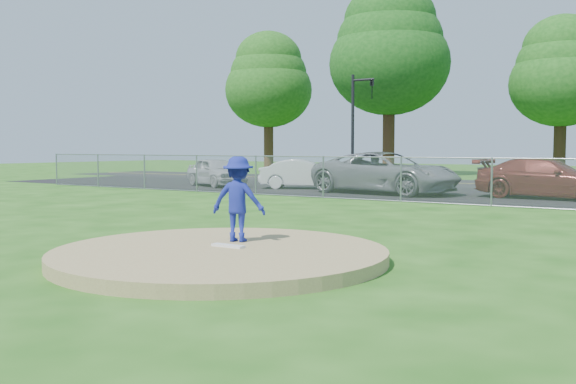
# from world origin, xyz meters

# --- Properties ---
(ground) EXTENTS (120.00, 120.00, 0.00)m
(ground) POSITION_xyz_m (0.00, 10.00, 0.00)
(ground) COLOR #1B4F11
(ground) RESTS_ON ground
(pitchers_mound) EXTENTS (5.40, 5.40, 0.20)m
(pitchers_mound) POSITION_xyz_m (0.00, 0.00, 0.10)
(pitchers_mound) COLOR #978253
(pitchers_mound) RESTS_ON ground
(pitching_rubber) EXTENTS (0.60, 0.15, 0.04)m
(pitching_rubber) POSITION_xyz_m (0.00, 0.20, 0.22)
(pitching_rubber) COLOR white
(pitching_rubber) RESTS_ON pitchers_mound
(chain_link_fence) EXTENTS (40.00, 0.06, 1.50)m
(chain_link_fence) POSITION_xyz_m (0.00, 12.00, 0.75)
(chain_link_fence) COLOR gray
(chain_link_fence) RESTS_ON ground
(parking_lot) EXTENTS (50.00, 8.00, 0.01)m
(parking_lot) POSITION_xyz_m (0.00, 16.50, 0.01)
(parking_lot) COLOR black
(parking_lot) RESTS_ON ground
(street) EXTENTS (60.00, 7.00, 0.01)m
(street) POSITION_xyz_m (0.00, 24.00, 0.00)
(street) COLOR black
(street) RESTS_ON ground
(tree_far_left) EXTENTS (6.72, 6.72, 10.74)m
(tree_far_left) POSITION_xyz_m (-22.00, 33.00, 7.06)
(tree_far_left) COLOR #3D2316
(tree_far_left) RESTS_ON ground
(tree_left) EXTENTS (7.84, 7.84, 12.53)m
(tree_left) POSITION_xyz_m (-11.00, 31.00, 8.24)
(tree_left) COLOR #382014
(tree_left) RESTS_ON ground
(tree_center) EXTENTS (6.16, 6.16, 9.84)m
(tree_center) POSITION_xyz_m (-1.00, 34.00, 6.47)
(tree_center) COLOR #331E12
(tree_center) RESTS_ON ground
(traffic_signal_left) EXTENTS (1.28, 0.20, 5.60)m
(traffic_signal_left) POSITION_xyz_m (-8.76, 22.00, 3.36)
(traffic_signal_left) COLOR black
(traffic_signal_left) RESTS_ON ground
(pitcher) EXTENTS (1.07, 0.81, 1.48)m
(pitcher) POSITION_xyz_m (-0.25, 0.80, 0.94)
(pitcher) COLOR navy
(pitcher) RESTS_ON pitchers_mound
(traffic_cone) EXTENTS (0.37, 0.37, 0.72)m
(traffic_cone) POSITION_xyz_m (-6.72, 15.39, 0.37)
(traffic_cone) COLOR #E6580C
(traffic_cone) RESTS_ON parking_lot
(parked_car_silver) EXTENTS (4.27, 3.12, 1.35)m
(parked_car_silver) POSITION_xyz_m (-12.75, 15.39, 0.69)
(parked_car_silver) COLOR #BCBCC1
(parked_car_silver) RESTS_ON parking_lot
(parked_car_white) EXTENTS (4.12, 2.87, 1.29)m
(parked_car_white) POSITION_xyz_m (-8.37, 16.15, 0.65)
(parked_car_white) COLOR white
(parked_car_white) RESTS_ON parking_lot
(parked_car_gray) EXTENTS (6.24, 3.50, 1.65)m
(parked_car_gray) POSITION_xyz_m (-4.06, 15.31, 0.83)
(parked_car_gray) COLOR gray
(parked_car_gray) RESTS_ON parking_lot
(parked_car_darkred) EXTENTS (5.03, 2.25, 1.43)m
(parked_car_darkred) POSITION_xyz_m (1.83, 16.09, 0.73)
(parked_car_darkred) COLOR maroon
(parked_car_darkred) RESTS_ON parking_lot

